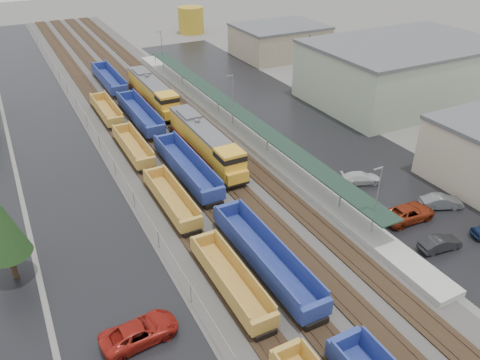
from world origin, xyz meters
The scene contains 18 objects.
ballast_strip centered at (0.00, 60.00, 0.04)m, with size 20.00×160.00×0.08m, color #302D2B.
trackbed centered at (0.00, 60.00, 0.16)m, with size 14.60×160.00×0.22m.
west_parking_lot centered at (-15.00, 60.00, 0.01)m, with size 10.00×160.00×0.02m, color black.
east_commuter_lot centered at (19.00, 50.00, 0.01)m, with size 16.00×100.00×0.02m, color black.
station_platform centered at (9.50, 50.01, 0.73)m, with size 3.00×80.00×8.00m.
chainlink_fence centered at (-9.50, 58.44, 1.61)m, with size 0.08×160.04×2.02m.
industrial_buildings centered at (37.76, 45.85, 4.25)m, with size 32.52×75.30×9.50m.
tree_east centered at (28.00, 58.00, 6.47)m, with size 4.40×4.40×10.00m.
locomotive_lead centered at (2.00, 42.67, 2.33)m, with size 2.92×19.26×4.36m.
locomotive_trail centered at (2.00, 63.67, 2.33)m, with size 2.92×19.26×4.36m.
well_string_yellow centered at (-6.00, 26.90, 1.10)m, with size 2.45×83.25×2.17m.
well_string_blue centered at (-2.00, 30.26, 1.24)m, with size 2.84×109.54×2.52m.
storage_tank centered at (27.11, 108.41, 3.22)m, with size 6.44×6.44×6.44m, color #B08E23.
parked_car_west_c centered at (-14.36, 18.27, 0.82)m, with size 5.88×2.71×1.63m, color maroon.
parked_car_east_a centered at (14.06, 15.55, 0.70)m, with size 4.22×1.47×1.39m, color black.
parked_car_east_b centered at (15.02, 20.63, 0.81)m, with size 5.85×2.70×1.63m, color maroon.
parked_car_east_c centered at (15.60, 28.72, 0.68)m, with size 4.70×1.91×1.36m, color silver.
parked_car_east_e centered at (19.86, 20.61, 0.74)m, with size 4.47×1.56×1.47m, color #56595A.
Camera 1 is at (-18.99, -6.77, 28.22)m, focal length 35.00 mm.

